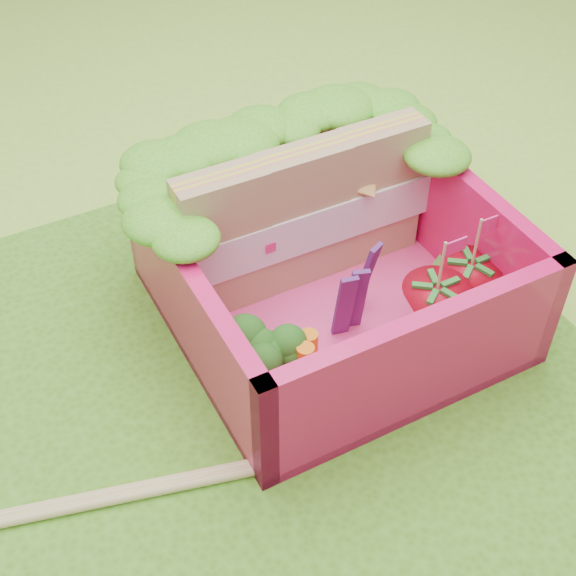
# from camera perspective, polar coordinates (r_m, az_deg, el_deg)

# --- Properties ---
(ground) EXTENTS (14.00, 14.00, 0.00)m
(ground) POSITION_cam_1_polar(r_m,az_deg,el_deg) (3.31, -2.15, -5.88)
(ground) COLOR #8CDB3E
(ground) RESTS_ON ground
(placemat) EXTENTS (2.60, 2.60, 0.03)m
(placemat) POSITION_cam_1_polar(r_m,az_deg,el_deg) (3.30, -2.16, -5.71)
(placemat) COLOR #508D1F
(placemat) RESTS_ON ground
(bento_floor) EXTENTS (1.30, 1.30, 0.05)m
(bento_floor) POSITION_cam_1_polar(r_m,az_deg,el_deg) (3.47, 2.95, -1.58)
(bento_floor) COLOR #FF418E
(bento_floor) RESTS_ON placemat
(bento_box) EXTENTS (1.30, 1.30, 0.55)m
(bento_box) POSITION_cam_1_polar(r_m,az_deg,el_deg) (3.30, 3.11, 1.46)
(bento_box) COLOR #E51358
(bento_box) RESTS_ON placemat
(lettuce_ruffle) EXTENTS (1.43, 0.77, 0.11)m
(lettuce_ruffle) POSITION_cam_1_polar(r_m,az_deg,el_deg) (3.42, -0.74, 10.34)
(lettuce_ruffle) COLOR #2A941A
(lettuce_ruffle) RESTS_ON bento_box
(sandwich_stack) EXTENTS (1.19, 0.18, 0.66)m
(sandwich_stack) POSITION_cam_1_polar(r_m,az_deg,el_deg) (3.39, 1.19, 5.11)
(sandwich_stack) COLOR tan
(sandwich_stack) RESTS_ON bento_floor
(broccoli) EXTENTS (0.34, 0.34, 0.26)m
(broccoli) POSITION_cam_1_polar(r_m,az_deg,el_deg) (3.02, -1.50, -4.49)
(broccoli) COLOR #5C9E4C
(broccoli) RESTS_ON bento_floor
(carrot_sticks) EXTENTS (0.12, 0.14, 0.25)m
(carrot_sticks) POSITION_cam_1_polar(r_m,az_deg,el_deg) (3.07, 1.35, -5.30)
(carrot_sticks) COLOR orange
(carrot_sticks) RESTS_ON bento_floor
(purple_wedges) EXTENTS (0.23, 0.15, 0.38)m
(purple_wedges) POSITION_cam_1_polar(r_m,az_deg,el_deg) (3.24, 4.83, -0.42)
(purple_wedges) COLOR #4D1857
(purple_wedges) RESTS_ON bento_floor
(strawberry_left) EXTENTS (0.28, 0.28, 0.52)m
(strawberry_left) POSITION_cam_1_polar(r_m,az_deg,el_deg) (3.27, 10.28, -1.75)
(strawberry_left) COLOR #B40B13
(strawberry_left) RESTS_ON bento_floor
(strawberry_right) EXTENTS (0.25, 0.25, 0.49)m
(strawberry_right) POSITION_cam_1_polar(r_m,az_deg,el_deg) (3.43, 12.63, 0.13)
(strawberry_right) COLOR #B40B13
(strawberry_right) RESTS_ON bento_floor
(snap_peas) EXTENTS (0.65, 0.56, 0.05)m
(snap_peas) POSITION_cam_1_polar(r_m,az_deg,el_deg) (3.46, 10.68, -1.53)
(snap_peas) COLOR #52C23D
(snap_peas) RESTS_ON bento_floor
(chopsticks) EXTENTS (2.05, 0.56, 0.04)m
(chopsticks) POSITION_cam_1_polar(r_m,az_deg,el_deg) (3.01, -18.27, -15.03)
(chopsticks) COLOR tan
(chopsticks) RESTS_ON placemat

